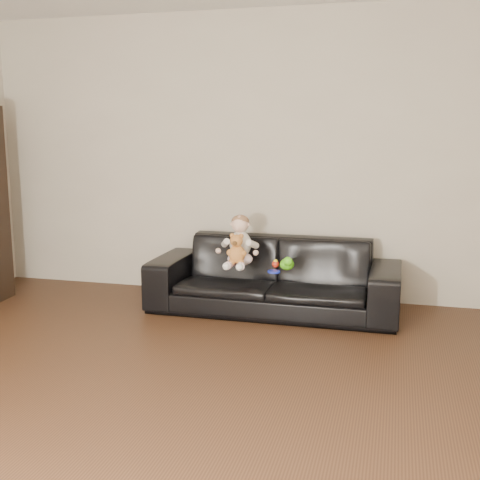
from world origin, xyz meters
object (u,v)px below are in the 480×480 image
(teddy_bear, at_px, (237,249))
(toy_green, at_px, (287,264))
(toy_rattle, at_px, (276,264))
(toy_blue_disc, at_px, (274,272))
(sofa, at_px, (274,276))
(baby, at_px, (240,244))

(teddy_bear, height_order, toy_green, teddy_bear)
(toy_rattle, distance_m, toy_blue_disc, 0.17)
(sofa, bearing_deg, toy_blue_disc, -78.36)
(baby, distance_m, toy_blue_disc, 0.41)
(toy_blue_disc, bearing_deg, toy_green, 52.36)
(teddy_bear, relative_size, toy_rattle, 4.08)
(toy_rattle, bearing_deg, toy_blue_disc, -83.18)
(toy_green, relative_size, toy_rattle, 2.27)
(sofa, height_order, toy_blue_disc, sofa)
(baby, height_order, toy_rattle, baby)
(teddy_bear, distance_m, toy_green, 0.43)
(sofa, distance_m, teddy_bear, 0.45)
(baby, height_order, teddy_bear, baby)
(baby, distance_m, toy_green, 0.44)
(toy_blue_disc, bearing_deg, sofa, 101.11)
(sofa, bearing_deg, teddy_bear, -136.55)
(toy_blue_disc, bearing_deg, teddy_bear, 174.01)
(baby, relative_size, teddy_bear, 1.71)
(sofa, relative_size, teddy_bear, 8.33)
(toy_green, bearing_deg, toy_blue_disc, -127.64)
(toy_rattle, relative_size, toy_blue_disc, 0.61)
(baby, xyz_separation_m, toy_green, (0.42, -0.05, -0.14))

